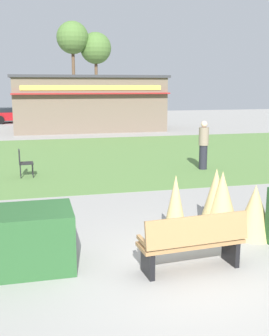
% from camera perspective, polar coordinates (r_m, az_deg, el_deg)
% --- Properties ---
extents(ground_plane, '(80.00, 80.00, 0.00)m').
position_cam_1_polar(ground_plane, '(6.73, 8.35, -14.24)').
color(ground_plane, '#999691').
extents(lawn_patch, '(36.00, 12.00, 0.01)m').
position_cam_1_polar(lawn_patch, '(17.11, -5.63, 1.61)').
color(lawn_patch, '#5B8442').
rests_on(lawn_patch, ground_plane).
extents(park_bench, '(1.74, 0.66, 0.95)m').
position_cam_1_polar(park_bench, '(6.63, 8.08, -10.10)').
color(park_bench, '#9E7547').
rests_on(park_bench, ground_plane).
extents(hedge_left, '(1.94, 1.10, 0.96)m').
position_cam_1_polar(hedge_left, '(6.92, -16.64, -9.55)').
color(hedge_left, '#28562B').
rests_on(hedge_left, ground_plane).
extents(ornamental_grass_behind_left, '(0.73, 0.73, 1.20)m').
position_cam_1_polar(ornamental_grass_behind_left, '(8.61, 11.99, -4.35)').
color(ornamental_grass_behind_left, tan).
rests_on(ornamental_grass_behind_left, ground_plane).
extents(ornamental_grass_behind_right, '(0.52, 0.52, 1.28)m').
position_cam_1_polar(ornamental_grass_behind_right, '(7.79, 5.66, -5.52)').
color(ornamental_grass_behind_right, tan).
rests_on(ornamental_grass_behind_right, ground_plane).
extents(ornamental_grass_behind_center, '(0.68, 0.68, 1.23)m').
position_cam_1_polar(ornamental_grass_behind_center, '(8.70, 11.16, -4.04)').
color(ornamental_grass_behind_center, tan).
rests_on(ornamental_grass_behind_center, ground_plane).
extents(ornamental_grass_behind_far, '(0.74, 0.74, 1.05)m').
position_cam_1_polar(ornamental_grass_behind_far, '(8.27, 16.30, -5.77)').
color(ornamental_grass_behind_far, tan).
rests_on(ornamental_grass_behind_far, ground_plane).
extents(food_kiosk, '(9.66, 4.66, 3.49)m').
position_cam_1_polar(food_kiosk, '(27.16, -6.35, 8.93)').
color(food_kiosk, '#6B5B4C').
rests_on(food_kiosk, ground_plane).
extents(cafe_chair_east, '(0.47, 0.47, 0.89)m').
position_cam_1_polar(cafe_chair_east, '(13.58, -15.15, 0.95)').
color(cafe_chair_east, black).
rests_on(cafe_chair_east, ground_plane).
extents(person_strolling, '(0.34, 0.34, 1.69)m').
position_cam_1_polar(person_strolling, '(14.52, 9.52, 3.18)').
color(person_strolling, '#23232D').
rests_on(person_strolling, ground_plane).
extents(parked_car_west_slot, '(4.34, 2.34, 1.20)m').
position_cam_1_polar(parked_car_west_slot, '(33.69, -16.00, 7.13)').
color(parked_car_west_slot, maroon).
rests_on(parked_car_west_slot, ground_plane).
extents(tree_left_bg, '(2.80, 2.80, 7.56)m').
position_cam_1_polar(tree_left_bg, '(38.79, -5.39, 16.08)').
color(tree_left_bg, brown).
rests_on(tree_left_bg, ground_plane).
extents(tree_right_bg, '(2.80, 2.80, 8.36)m').
position_cam_1_polar(tree_right_bg, '(38.14, -8.56, 17.28)').
color(tree_right_bg, brown).
rests_on(tree_right_bg, ground_plane).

